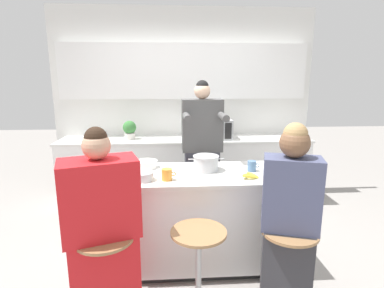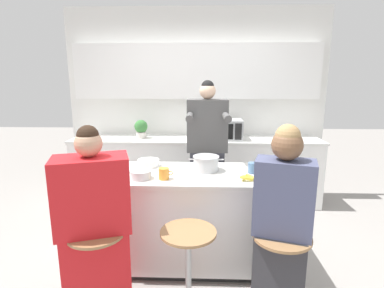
{
  "view_description": "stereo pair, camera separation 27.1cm",
  "coord_description": "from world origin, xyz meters",
  "px_view_note": "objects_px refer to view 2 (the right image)",
  "views": [
    {
      "loc": [
        -0.17,
        -2.58,
        1.72
      ],
      "look_at": [
        0.0,
        0.07,
        1.14
      ],
      "focal_mm": 28.0,
      "sensor_mm": 36.0,
      "label": 1
    },
    {
      "loc": [
        0.1,
        -2.58,
        1.72
      ],
      "look_at": [
        0.0,
        0.07,
        1.14
      ],
      "focal_mm": 28.0,
      "sensor_mm": 36.0,
      "label": 2
    }
  ],
  "objects_px": {
    "fruit_bowl": "(149,163)",
    "banana_bunch": "(247,177)",
    "bar_stool_center": "(188,267)",
    "person_cooking": "(207,161)",
    "cooking_pot": "(206,163)",
    "microwave": "(224,129)",
    "bar_stool_rightmost": "(279,272)",
    "kitchen_island": "(192,218)",
    "coffee_cup_far": "(253,168)",
    "bar_stool_leftmost": "(99,268)",
    "coffee_cup_near": "(164,174)",
    "person_seated_near": "(281,233)",
    "person_wrapped_blanket": "(95,230)",
    "potted_plant": "(141,128)",
    "juice_carton": "(118,165)"
  },
  "relations": [
    {
      "from": "kitchen_island",
      "to": "cooking_pot",
      "type": "height_order",
      "value": "cooking_pot"
    },
    {
      "from": "bar_stool_rightmost",
      "to": "coffee_cup_near",
      "type": "xyz_separation_m",
      "value": [
        -0.87,
        0.5,
        0.56
      ]
    },
    {
      "from": "bar_stool_center",
      "to": "person_cooking",
      "type": "distance_m",
      "value": 1.34
    },
    {
      "from": "cooking_pot",
      "to": "microwave",
      "type": "distance_m",
      "value": 1.41
    },
    {
      "from": "coffee_cup_near",
      "to": "potted_plant",
      "type": "distance_m",
      "value": 1.76
    },
    {
      "from": "bar_stool_leftmost",
      "to": "microwave",
      "type": "relative_size",
      "value": 1.38
    },
    {
      "from": "kitchen_island",
      "to": "person_cooking",
      "type": "distance_m",
      "value": 0.74
    },
    {
      "from": "person_seated_near",
      "to": "coffee_cup_far",
      "type": "bearing_deg",
      "value": 115.59
    },
    {
      "from": "bar_stool_center",
      "to": "person_cooking",
      "type": "relative_size",
      "value": 0.39
    },
    {
      "from": "cooking_pot",
      "to": "coffee_cup_near",
      "type": "xyz_separation_m",
      "value": [
        -0.36,
        -0.25,
        -0.02
      ]
    },
    {
      "from": "bar_stool_center",
      "to": "person_wrapped_blanket",
      "type": "bearing_deg",
      "value": -179.74
    },
    {
      "from": "bar_stool_leftmost",
      "to": "coffee_cup_near",
      "type": "distance_m",
      "value": 0.86
    },
    {
      "from": "person_cooking",
      "to": "person_wrapped_blanket",
      "type": "height_order",
      "value": "person_cooking"
    },
    {
      "from": "person_cooking",
      "to": "potted_plant",
      "type": "relative_size",
      "value": 6.74
    },
    {
      "from": "coffee_cup_near",
      "to": "coffee_cup_far",
      "type": "bearing_deg",
      "value": 14.38
    },
    {
      "from": "person_cooking",
      "to": "coffee_cup_far",
      "type": "relative_size",
      "value": 15.34
    },
    {
      "from": "bar_stool_center",
      "to": "person_wrapped_blanket",
      "type": "height_order",
      "value": "person_wrapped_blanket"
    },
    {
      "from": "bar_stool_leftmost",
      "to": "cooking_pot",
      "type": "height_order",
      "value": "cooking_pot"
    },
    {
      "from": "bar_stool_rightmost",
      "to": "fruit_bowl",
      "type": "distance_m",
      "value": 1.49
    },
    {
      "from": "bar_stool_center",
      "to": "microwave",
      "type": "xyz_separation_m",
      "value": [
        0.38,
        2.09,
        0.67
      ]
    },
    {
      "from": "coffee_cup_near",
      "to": "kitchen_island",
      "type": "bearing_deg",
      "value": 39.35
    },
    {
      "from": "fruit_bowl",
      "to": "banana_bunch",
      "type": "bearing_deg",
      "value": -23.02
    },
    {
      "from": "bar_stool_center",
      "to": "microwave",
      "type": "bearing_deg",
      "value": 79.58
    },
    {
      "from": "bar_stool_rightmost",
      "to": "cooking_pot",
      "type": "height_order",
      "value": "cooking_pot"
    },
    {
      "from": "person_wrapped_blanket",
      "to": "person_seated_near",
      "type": "bearing_deg",
      "value": -17.89
    },
    {
      "from": "person_cooking",
      "to": "kitchen_island",
      "type": "bearing_deg",
      "value": -104.34
    },
    {
      "from": "person_wrapped_blanket",
      "to": "kitchen_island",
      "type": "bearing_deg",
      "value": 26.21
    },
    {
      "from": "fruit_bowl",
      "to": "coffee_cup_near",
      "type": "bearing_deg",
      "value": -62.11
    },
    {
      "from": "person_wrapped_blanket",
      "to": "bar_stool_center",
      "type": "bearing_deg",
      "value": -17.63
    },
    {
      "from": "person_seated_near",
      "to": "fruit_bowl",
      "type": "relative_size",
      "value": 6.91
    },
    {
      "from": "person_wrapped_blanket",
      "to": "juice_carton",
      "type": "relative_size",
      "value": 8.4
    },
    {
      "from": "person_seated_near",
      "to": "juice_carton",
      "type": "bearing_deg",
      "value": 171.63
    },
    {
      "from": "person_seated_near",
      "to": "bar_stool_rightmost",
      "type": "bearing_deg",
      "value": -77.97
    },
    {
      "from": "bar_stool_leftmost",
      "to": "banana_bunch",
      "type": "xyz_separation_m",
      "value": [
        1.12,
        0.5,
        0.53
      ]
    },
    {
      "from": "potted_plant",
      "to": "person_cooking",
      "type": "bearing_deg",
      "value": -44.09
    },
    {
      "from": "bar_stool_leftmost",
      "to": "banana_bunch",
      "type": "height_order",
      "value": "banana_bunch"
    },
    {
      "from": "kitchen_island",
      "to": "person_wrapped_blanket",
      "type": "height_order",
      "value": "person_wrapped_blanket"
    },
    {
      "from": "coffee_cup_near",
      "to": "microwave",
      "type": "bearing_deg",
      "value": 69.48
    },
    {
      "from": "bar_stool_leftmost",
      "to": "person_wrapped_blanket",
      "type": "distance_m",
      "value": 0.28
    },
    {
      "from": "person_cooking",
      "to": "person_seated_near",
      "type": "distance_m",
      "value": 1.37
    },
    {
      "from": "person_cooking",
      "to": "coffee_cup_far",
      "type": "bearing_deg",
      "value": -57.11
    },
    {
      "from": "fruit_bowl",
      "to": "coffee_cup_far",
      "type": "height_order",
      "value": "coffee_cup_far"
    },
    {
      "from": "bar_stool_leftmost",
      "to": "coffee_cup_far",
      "type": "bearing_deg",
      "value": 30.37
    },
    {
      "from": "bar_stool_center",
      "to": "bar_stool_rightmost",
      "type": "height_order",
      "value": "same"
    },
    {
      "from": "microwave",
      "to": "person_seated_near",
      "type": "bearing_deg",
      "value": -82.79
    },
    {
      "from": "juice_carton",
      "to": "potted_plant",
      "type": "distance_m",
      "value": 1.53
    },
    {
      "from": "person_wrapped_blanket",
      "to": "coffee_cup_near",
      "type": "distance_m",
      "value": 0.7
    },
    {
      "from": "bar_stool_center",
      "to": "bar_stool_rightmost",
      "type": "bearing_deg",
      "value": -3.48
    },
    {
      "from": "bar_stool_rightmost",
      "to": "banana_bunch",
      "type": "distance_m",
      "value": 0.75
    },
    {
      "from": "juice_carton",
      "to": "microwave",
      "type": "xyz_separation_m",
      "value": [
        1.05,
        1.49,
        0.08
      ]
    }
  ]
}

